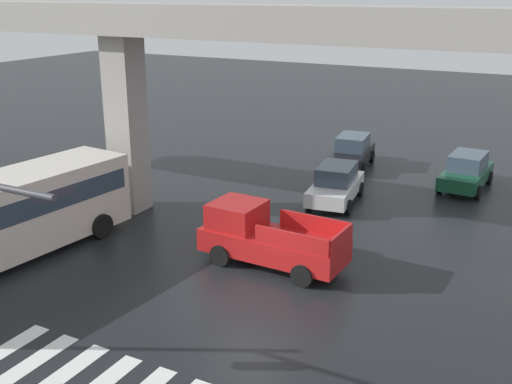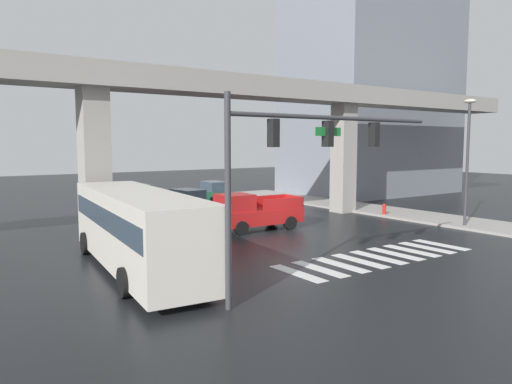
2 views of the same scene
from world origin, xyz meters
TOP-DOWN VIEW (x-y plane):
  - ground_plane at (0.00, 0.00)m, footprint 120.00×120.00m
  - elevated_overpass at (0.00, 5.05)m, footprint 51.87×2.50m
  - pickup_truck at (-0.73, 2.68)m, footprint 5.17×2.24m
  - sedan_white at (-0.93, 10.03)m, footprint 2.38×4.49m
  - sedan_black at (-2.27, 15.98)m, footprint 2.39×4.50m
  - sedan_dark_green at (3.89, 14.89)m, footprint 2.12×4.38m

SIDE VIEW (x-z plane):
  - ground_plane at x=0.00m, z-range 0.00..0.00m
  - sedan_white at x=-0.93m, z-range -0.01..1.71m
  - sedan_black at x=-2.27m, z-range -0.01..1.71m
  - sedan_dark_green at x=3.89m, z-range -0.01..1.71m
  - pickup_truck at x=-0.73m, z-range -0.05..2.03m
  - elevated_overpass at x=0.00m, z-range 3.13..11.80m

